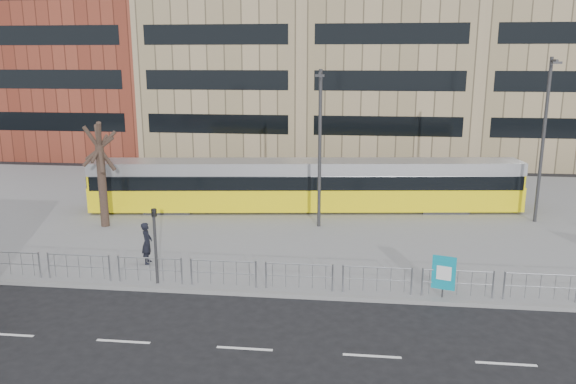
# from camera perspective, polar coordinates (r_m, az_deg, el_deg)

# --- Properties ---
(ground) EXTENTS (120.00, 120.00, 0.00)m
(ground) POSITION_cam_1_polar(r_m,az_deg,el_deg) (21.82, 2.85, -10.82)
(ground) COLOR black
(ground) RESTS_ON ground
(plaza) EXTENTS (64.00, 24.00, 0.15)m
(plaza) POSITION_cam_1_polar(r_m,az_deg,el_deg) (33.09, 4.23, -2.16)
(plaza) COLOR gray
(plaza) RESTS_ON ground
(kerb) EXTENTS (64.00, 0.25, 0.17)m
(kerb) POSITION_cam_1_polar(r_m,az_deg,el_deg) (21.83, 2.87, -10.59)
(kerb) COLOR gray
(kerb) RESTS_ON ground
(building_row) EXTENTS (70.40, 18.40, 31.20)m
(building_row) POSITION_cam_1_polar(r_m,az_deg,el_deg) (54.27, 7.25, 17.54)
(building_row) COLOR brown
(building_row) RESTS_ON ground
(pedestrian_barrier) EXTENTS (32.07, 0.07, 1.10)m
(pedestrian_barrier) POSITION_cam_1_polar(r_m,az_deg,el_deg) (21.88, 8.26, -8.09)
(pedestrian_barrier) COLOR #95979D
(pedestrian_barrier) RESTS_ON plaza
(road_markings) EXTENTS (62.00, 0.12, 0.01)m
(road_markings) POSITION_cam_1_polar(r_m,az_deg,el_deg) (18.21, 5.25, -16.08)
(road_markings) COLOR white
(road_markings) RESTS_ON ground
(tram) EXTENTS (25.26, 5.40, 2.97)m
(tram) POSITION_cam_1_polar(r_m,az_deg,el_deg) (33.15, 1.84, 0.69)
(tram) COLOR yellow
(tram) RESTS_ON plaza
(ad_panel) EXTENTS (0.85, 0.32, 1.64)m
(ad_panel) POSITION_cam_1_polar(r_m,az_deg,el_deg) (22.01, 15.54, -7.97)
(ad_panel) COLOR #2D2D30
(ad_panel) RESTS_ON plaza
(pedestrian) EXTENTS (0.54, 0.73, 1.85)m
(pedestrian) POSITION_cam_1_polar(r_m,az_deg,el_deg) (25.41, -14.13, -5.05)
(pedestrian) COLOR black
(pedestrian) RESTS_ON plaza
(traffic_light_west) EXTENTS (0.23, 0.25, 3.10)m
(traffic_light_west) POSITION_cam_1_polar(r_m,az_deg,el_deg) (22.79, -13.37, -4.38)
(traffic_light_west) COLOR #2D2D30
(traffic_light_west) RESTS_ON plaza
(lamp_post_west) EXTENTS (0.45, 1.04, 8.27)m
(lamp_post_west) POSITION_cam_1_polar(r_m,az_deg,el_deg) (29.25, 3.25, 4.98)
(lamp_post_west) COLOR #2D2D30
(lamp_post_west) RESTS_ON plaza
(lamp_post_east) EXTENTS (0.45, 1.04, 8.88)m
(lamp_post_east) POSITION_cam_1_polar(r_m,az_deg,el_deg) (32.95, 24.57, 5.29)
(lamp_post_east) COLOR #2D2D30
(lamp_post_east) RESTS_ON plaza
(bare_tree) EXTENTS (4.63, 4.63, 7.88)m
(bare_tree) POSITION_cam_1_polar(r_m,az_deg,el_deg) (30.74, -18.82, 7.05)
(bare_tree) COLOR black
(bare_tree) RESTS_ON plaza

